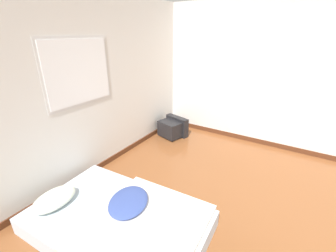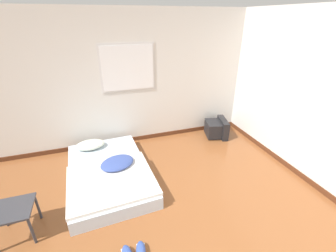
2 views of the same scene
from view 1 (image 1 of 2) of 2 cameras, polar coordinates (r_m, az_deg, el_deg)
name	(u,v)px [view 1 (image 1 of 2)]	position (r m, az deg, el deg)	size (l,w,h in m)	color
wall_back	(79,92)	(3.33, -21.60, 7.92)	(7.30, 0.08, 2.60)	silver
wall_right	(336,85)	(4.46, 36.89, 8.38)	(0.08, 8.36, 2.60)	silver
mattress_bed	(118,221)	(2.74, -12.53, -22.46)	(1.32, 1.99, 0.35)	silver
crt_tv	(173,128)	(4.73, 1.22, -0.41)	(0.54, 0.59, 0.40)	black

